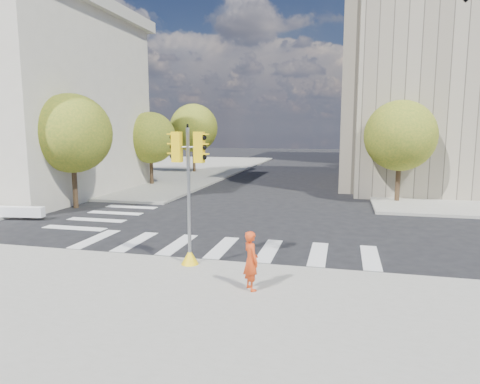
# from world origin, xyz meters

# --- Properties ---
(ground) EXTENTS (160.00, 160.00, 0.00)m
(ground) POSITION_xyz_m (0.00, 0.00, 0.00)
(ground) COLOR black
(ground) RESTS_ON ground
(sidewalk_near) EXTENTS (30.00, 14.00, 0.15)m
(sidewalk_near) POSITION_xyz_m (0.00, -11.00, 0.07)
(sidewalk_near) COLOR gray
(sidewalk_near) RESTS_ON ground
(sidewalk_far_left) EXTENTS (28.00, 40.00, 0.15)m
(sidewalk_far_left) POSITION_xyz_m (-20.00, 26.00, 0.07)
(sidewalk_far_left) COLOR gray
(sidewalk_far_left) RESTS_ON ground
(tree_lw_near) EXTENTS (4.40, 4.40, 6.41)m
(tree_lw_near) POSITION_xyz_m (-10.50, 4.00, 4.20)
(tree_lw_near) COLOR #382616
(tree_lw_near) RESTS_ON ground
(tree_lw_mid) EXTENTS (4.00, 4.00, 5.77)m
(tree_lw_mid) POSITION_xyz_m (-10.50, 14.00, 3.76)
(tree_lw_mid) COLOR #382616
(tree_lw_mid) RESTS_ON ground
(tree_lw_far) EXTENTS (4.80, 4.80, 6.95)m
(tree_lw_far) POSITION_xyz_m (-10.50, 24.00, 4.54)
(tree_lw_far) COLOR #382616
(tree_lw_far) RESTS_ON ground
(tree_re_near) EXTENTS (4.20, 4.20, 6.16)m
(tree_re_near) POSITION_xyz_m (7.50, 10.00, 4.05)
(tree_re_near) COLOR #382616
(tree_re_near) RESTS_ON ground
(tree_re_mid) EXTENTS (4.60, 4.60, 6.66)m
(tree_re_mid) POSITION_xyz_m (7.50, 22.00, 4.35)
(tree_re_mid) COLOR #382616
(tree_re_mid) RESTS_ON ground
(tree_re_far) EXTENTS (4.00, 4.00, 5.88)m
(tree_re_far) POSITION_xyz_m (7.50, 34.00, 3.87)
(tree_re_far) COLOR #382616
(tree_re_far) RESTS_ON ground
(lamp_near) EXTENTS (0.35, 0.18, 8.11)m
(lamp_near) POSITION_xyz_m (8.00, 14.00, 4.58)
(lamp_near) COLOR black
(lamp_near) RESTS_ON sidewalk_far_right
(lamp_far) EXTENTS (0.35, 0.18, 8.11)m
(lamp_far) POSITION_xyz_m (8.00, 28.00, 4.58)
(lamp_far) COLOR black
(lamp_far) RESTS_ON sidewalk_far_right
(traffic_signal) EXTENTS (1.08, 0.56, 4.47)m
(traffic_signal) POSITION_xyz_m (-0.44, -4.60, 2.04)
(traffic_signal) COLOR yellow
(traffic_signal) RESTS_ON sidewalk_near
(photographer) EXTENTS (0.67, 0.71, 1.63)m
(photographer) POSITION_xyz_m (1.94, -6.29, 0.96)
(photographer) COLOR red
(photographer) RESTS_ON sidewalk_near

